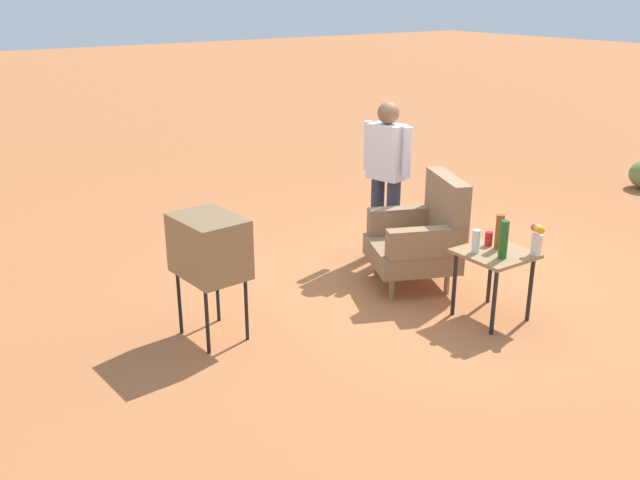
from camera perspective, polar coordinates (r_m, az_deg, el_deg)
ground_plane at (r=6.79m, az=8.95°, el=-3.63°), size 60.00×60.00×0.00m
armchair at (r=6.61m, az=8.44°, el=0.38°), size 1.01×1.02×1.06m
side_table at (r=6.04m, az=14.13°, el=-1.73°), size 0.56×0.56×0.61m
tv_on_stand at (r=5.51m, az=-9.06°, el=-0.57°), size 0.63×0.49×1.03m
person_standing at (r=7.12m, az=5.48°, el=5.64°), size 0.56×0.30×1.64m
bottle_short_clear at (r=5.92m, az=12.68°, el=-0.10°), size 0.06×0.06×0.20m
bottle_wine_green at (r=5.83m, az=14.85°, el=0.03°), size 0.07×0.07×0.32m
bottle_tall_amber at (r=6.04m, az=14.52°, el=0.66°), size 0.07×0.07×0.30m
soda_can_red at (r=6.12m, az=13.69°, el=0.09°), size 0.07×0.07×0.12m
flower_vase at (r=5.98m, az=17.40°, el=0.16°), size 0.14×0.10×0.27m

